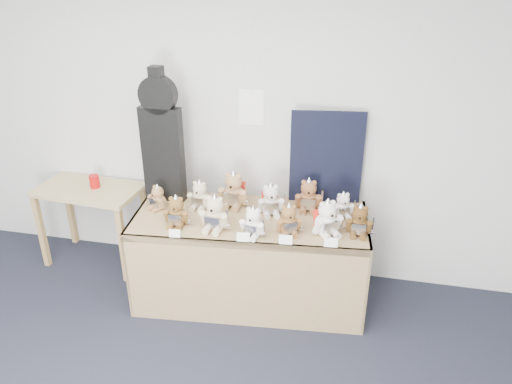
% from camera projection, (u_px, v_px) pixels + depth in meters
% --- Properties ---
extents(room_shell, '(6.00, 6.00, 6.00)m').
position_uv_depth(room_shell, '(251.00, 107.00, 4.14)').
color(room_shell, silver).
rests_on(room_shell, floor).
extents(display_table, '(1.94, 0.96, 0.78)m').
position_uv_depth(display_table, '(249.00, 240.00, 4.00)').
color(display_table, olive).
rests_on(display_table, floor).
extents(side_table, '(0.97, 0.59, 0.77)m').
position_uv_depth(side_table, '(90.00, 200.00, 4.56)').
color(side_table, '#A58858').
rests_on(side_table, floor).
extents(guitar_case, '(0.35, 0.12, 1.13)m').
position_uv_depth(guitar_case, '(162.00, 138.00, 4.06)').
color(guitar_case, black).
rests_on(guitar_case, display_table).
extents(navy_board, '(0.59, 0.10, 0.79)m').
position_uv_depth(navy_board, '(326.00, 158.00, 4.08)').
color(navy_board, black).
rests_on(navy_board, display_table).
extents(red_cup, '(0.09, 0.09, 0.12)m').
position_uv_depth(red_cup, '(94.00, 181.00, 4.49)').
color(red_cup, '#B10C0B').
rests_on(red_cup, side_table).
extents(teddy_front_far_left, '(0.22, 0.18, 0.27)m').
position_uv_depth(teddy_front_far_left, '(177.00, 212.00, 3.84)').
color(teddy_front_far_left, brown).
rests_on(teddy_front_far_left, display_table).
extents(teddy_front_left, '(0.26, 0.21, 0.31)m').
position_uv_depth(teddy_front_left, '(215.00, 214.00, 3.78)').
color(teddy_front_left, beige).
rests_on(teddy_front_left, display_table).
extents(teddy_front_centre, '(0.22, 0.19, 0.26)m').
position_uv_depth(teddy_front_centre, '(253.00, 223.00, 3.70)').
color(teddy_front_centre, white).
rests_on(teddy_front_centre, display_table).
extents(teddy_front_right, '(0.22, 0.21, 0.27)m').
position_uv_depth(teddy_front_right, '(289.00, 220.00, 3.74)').
color(teddy_front_right, brown).
rests_on(teddy_front_right, display_table).
extents(teddy_front_far_right, '(0.26, 0.25, 0.31)m').
position_uv_depth(teddy_front_far_right, '(327.00, 219.00, 3.71)').
color(teddy_front_far_right, white).
rests_on(teddy_front_far_right, display_table).
extents(teddy_front_end, '(0.22, 0.18, 0.27)m').
position_uv_depth(teddy_front_end, '(360.00, 221.00, 3.72)').
color(teddy_front_end, brown).
rests_on(teddy_front_end, display_table).
extents(teddy_back_left, '(0.22, 0.19, 0.27)m').
position_uv_depth(teddy_back_left, '(200.00, 196.00, 4.10)').
color(teddy_back_left, beige).
rests_on(teddy_back_left, display_table).
extents(teddy_back_centre_left, '(0.27, 0.23, 0.34)m').
position_uv_depth(teddy_back_centre_left, '(234.00, 191.00, 4.12)').
color(teddy_back_centre_left, tan).
rests_on(teddy_back_centre_left, display_table).
extents(teddy_back_centre_right, '(0.24, 0.22, 0.29)m').
position_uv_depth(teddy_back_centre_right, '(271.00, 201.00, 4.01)').
color(teddy_back_centre_right, silver).
rests_on(teddy_back_centre_right, display_table).
extents(teddy_back_right, '(0.25, 0.21, 0.30)m').
position_uv_depth(teddy_back_right, '(308.00, 196.00, 4.06)').
color(teddy_back_right, '#8E5B39').
rests_on(teddy_back_right, display_table).
extents(teddy_back_end, '(0.20, 0.18, 0.23)m').
position_uv_depth(teddy_back_end, '(343.00, 206.00, 3.97)').
color(teddy_back_end, white).
rests_on(teddy_back_end, display_table).
extents(teddy_back_far_left, '(0.19, 0.19, 0.23)m').
position_uv_depth(teddy_back_far_left, '(158.00, 198.00, 4.09)').
color(teddy_back_far_left, '#997147').
rests_on(teddy_back_far_left, display_table).
extents(entry_card_a, '(0.09, 0.03, 0.06)m').
position_uv_depth(entry_card_a, '(175.00, 233.00, 3.70)').
color(entry_card_a, white).
rests_on(entry_card_a, display_table).
extents(entry_card_b, '(0.10, 0.03, 0.07)m').
position_uv_depth(entry_card_b, '(243.00, 237.00, 3.65)').
color(entry_card_b, white).
rests_on(entry_card_b, display_table).
extents(entry_card_c, '(0.10, 0.03, 0.07)m').
position_uv_depth(entry_card_c, '(286.00, 240.00, 3.62)').
color(entry_card_c, white).
rests_on(entry_card_c, display_table).
extents(entry_card_d, '(0.10, 0.03, 0.07)m').
position_uv_depth(entry_card_d, '(331.00, 242.00, 3.58)').
color(entry_card_d, white).
rests_on(entry_card_d, display_table).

